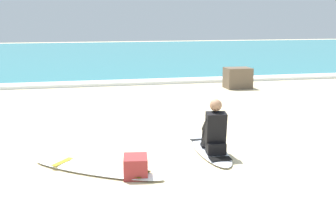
% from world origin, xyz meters
% --- Properties ---
extents(ground_plane, '(80.00, 80.00, 0.00)m').
position_xyz_m(ground_plane, '(0.00, 0.00, 0.00)').
color(ground_plane, beige).
extents(sea, '(80.00, 28.00, 0.10)m').
position_xyz_m(sea, '(0.00, 22.79, 0.05)').
color(sea, teal).
rests_on(sea, ground).
extents(breaking_foam, '(80.00, 0.90, 0.11)m').
position_xyz_m(breaking_foam, '(0.00, 9.09, 0.06)').
color(breaking_foam, white).
rests_on(breaking_foam, ground).
extents(surfboard_main, '(0.68, 2.19, 0.08)m').
position_xyz_m(surfboard_main, '(0.98, -0.00, 0.04)').
color(surfboard_main, silver).
rests_on(surfboard_main, ground).
extents(surfer_seated, '(0.42, 0.74, 0.95)m').
position_xyz_m(surfer_seated, '(0.97, -0.28, 0.44)').
color(surfer_seated, black).
rests_on(surfer_seated, surfboard_main).
extents(surfboard_spare_near, '(2.17, 1.87, 0.08)m').
position_xyz_m(surfboard_spare_near, '(-1.13, -0.64, 0.04)').
color(surfboard_spare_near, white).
rests_on(surfboard_spare_near, ground).
extents(shoreline_rock, '(0.88, 0.74, 0.70)m').
position_xyz_m(shoreline_rock, '(4.42, 7.14, 0.35)').
color(shoreline_rock, brown).
rests_on(shoreline_rock, ground).
extents(beach_bag, '(0.44, 0.53, 0.32)m').
position_xyz_m(beach_bag, '(-0.57, -1.03, 0.16)').
color(beach_bag, maroon).
rests_on(beach_bag, ground).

